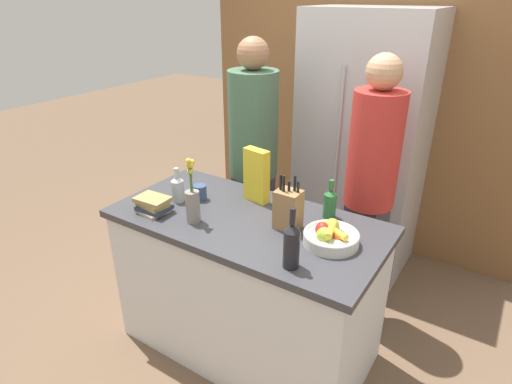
{
  "coord_description": "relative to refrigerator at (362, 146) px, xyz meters",
  "views": [
    {
      "loc": [
        1.14,
        -1.66,
        1.99
      ],
      "look_at": [
        0.0,
        0.09,
        1.01
      ],
      "focal_mm": 30.0,
      "sensor_mm": 36.0,
      "label": 1
    }
  ],
  "objects": [
    {
      "name": "bottle_oil",
      "position": [
        0.25,
        -1.54,
        0.05
      ],
      "size": [
        0.07,
        0.07,
        0.29
      ],
      "color": "black",
      "rests_on": "kitchen_island"
    },
    {
      "name": "knife_block",
      "position": [
        0.07,
        -1.25,
        0.04
      ],
      "size": [
        0.13,
        0.11,
        0.29
      ],
      "color": "olive",
      "rests_on": "kitchen_island"
    },
    {
      "name": "cereal_box",
      "position": [
        -0.24,
        -1.07,
        0.09
      ],
      "size": [
        0.16,
        0.09,
        0.31
      ],
      "color": "yellow",
      "rests_on": "kitchen_island"
    },
    {
      "name": "fruit_bowl",
      "position": [
        0.32,
        -1.27,
        -0.02
      ],
      "size": [
        0.27,
        0.27,
        0.11
      ],
      "color": "silver",
      "rests_on": "kitchen_island"
    },
    {
      "name": "book_stack",
      "position": [
        -0.63,
        -1.5,
        -0.02
      ],
      "size": [
        0.19,
        0.15,
        0.09
      ],
      "color": "#B7A88E",
      "rests_on": "kitchen_island"
    },
    {
      "name": "flower_vase",
      "position": [
        -0.38,
        -1.46,
        0.05
      ],
      "size": [
        0.07,
        0.07,
        0.36
      ],
      "color": "gray",
      "rests_on": "kitchen_island"
    },
    {
      "name": "kitchen_island",
      "position": [
        -0.16,
        -1.28,
        -0.51
      ],
      "size": [
        1.48,
        0.74,
        0.89
      ],
      "color": "silver",
      "rests_on": "ground_plane"
    },
    {
      "name": "bottle_vinegar",
      "position": [
        0.2,
        -1.03,
        0.02
      ],
      "size": [
        0.07,
        0.07,
        0.22
      ],
      "color": "#286633",
      "rests_on": "kitchen_island"
    },
    {
      "name": "person_in_blue",
      "position": [
        0.28,
        -0.62,
        0.02
      ],
      "size": [
        0.3,
        0.3,
        1.7
      ],
      "rotation": [
        0.0,
        0.0,
        -0.29
      ],
      "color": "#383842",
      "rests_on": "ground_plane"
    },
    {
      "name": "coffee_mug",
      "position": [
        -0.52,
        -1.24,
        -0.02
      ],
      "size": [
        0.09,
        0.1,
        0.09
      ],
      "color": "#334770",
      "rests_on": "kitchen_island"
    },
    {
      "name": "ground_plane",
      "position": [
        -0.16,
        -1.28,
        -0.95
      ],
      "size": [
        14.0,
        14.0,
        0.0
      ],
      "primitive_type": "plane",
      "color": "brown"
    },
    {
      "name": "person_at_sink",
      "position": [
        -0.53,
        -0.65,
        0.04
      ],
      "size": [
        0.33,
        0.33,
        1.75
      ],
      "rotation": [
        0.0,
        0.0,
        0.0
      ],
      "color": "#383842",
      "rests_on": "ground_plane"
    },
    {
      "name": "back_wall_wood",
      "position": [
        -0.16,
        0.36,
        0.35
      ],
      "size": [
        2.68,
        0.12,
        2.6
      ],
      "color": "brown",
      "rests_on": "ground_plane"
    },
    {
      "name": "refrigerator",
      "position": [
        0.0,
        0.0,
        0.0
      ],
      "size": [
        0.85,
        0.63,
        1.9
      ],
      "color": "#B7B7BC",
      "rests_on": "ground_plane"
    },
    {
      "name": "bottle_wine",
      "position": [
        -0.61,
        -1.32,
        0.02
      ],
      "size": [
        0.07,
        0.07,
        0.2
      ],
      "color": "#B2BCC1",
      "rests_on": "kitchen_island"
    }
  ]
}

